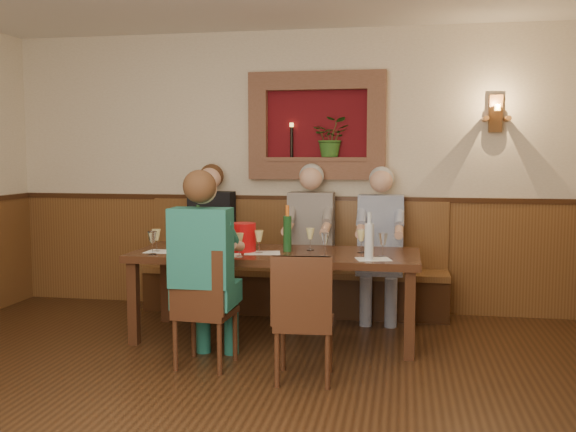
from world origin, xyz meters
name	(u,v)px	position (x,y,z in m)	size (l,w,h in m)	color
ground_plane	(212,429)	(0.00, 0.00, 0.00)	(6.00, 6.00, 0.00)	black
room_shell	(208,96)	(0.00, 0.00, 1.89)	(6.04, 6.04, 2.82)	beige
wainscoting	(211,329)	(0.00, 0.00, 0.59)	(6.02, 6.02, 1.15)	brown
wall_niche	(321,130)	(0.24, 2.94, 1.81)	(1.36, 0.30, 1.06)	#5B0D13
wall_sconce	(496,114)	(1.90, 2.93, 1.94)	(0.25, 0.20, 0.35)	brown
dining_table	(275,260)	(0.00, 1.85, 0.68)	(2.40, 0.90, 0.75)	#351B0F
bench	(294,279)	(0.00, 2.79, 0.33)	(3.00, 0.45, 1.11)	#381E0F
chair_near_left	(205,332)	(-0.37, 1.05, 0.26)	(0.42, 0.42, 0.90)	#351B0F
chair_near_right	(304,344)	(0.40, 0.88, 0.26)	(0.42, 0.42, 0.90)	#351B0F
person_bench_left	(209,251)	(-0.84, 2.69, 0.61)	(0.44, 0.54, 1.47)	black
person_bench_mid	(310,253)	(0.17, 2.69, 0.61)	(0.44, 0.54, 1.48)	#544E4D
person_bench_right	(380,256)	(0.85, 2.69, 0.60)	(0.43, 0.53, 1.45)	navy
person_chair_front	(205,285)	(-0.37, 1.07, 0.61)	(0.44, 0.53, 1.46)	#185254
spittoon_bucket	(243,237)	(-0.27, 1.81, 0.87)	(0.21, 0.21, 0.24)	red
wine_bottle_green_a	(287,232)	(0.10, 1.89, 0.91)	(0.09, 0.09, 0.39)	#19471E
wine_bottle_green_b	(198,230)	(-0.74, 2.03, 0.90)	(0.08, 0.08, 0.37)	#19471E
water_bottle	(369,241)	(0.80, 1.55, 0.90)	(0.09, 0.09, 0.38)	silver
tasting_sheet_a	(164,252)	(-0.93, 1.68, 0.75)	(0.30, 0.21, 0.00)	white
tasting_sheet_b	(262,253)	(-0.09, 1.76, 0.75)	(0.30, 0.21, 0.00)	white
tasting_sheet_c	(373,259)	(0.83, 1.60, 0.75)	(0.26, 0.19, 0.00)	white
tasting_sheet_d	(224,255)	(-0.37, 1.57, 0.75)	(0.28, 0.20, 0.00)	white
wine_glass_0	(156,240)	(-0.99, 1.68, 0.85)	(0.08, 0.08, 0.19)	#EADC8C
wine_glass_1	(196,237)	(-0.73, 1.93, 0.85)	(0.08, 0.08, 0.19)	white
wine_glass_2	(214,243)	(-0.47, 1.64, 0.85)	(0.08, 0.08, 0.19)	#EADC8C
wine_glass_3	(251,238)	(-0.24, 1.96, 0.85)	(0.08, 0.08, 0.19)	white
wine_glass_4	(259,242)	(-0.12, 1.75, 0.85)	(0.08, 0.08, 0.19)	#EADC8C
wine_glass_5	(310,239)	(0.28, 1.99, 0.85)	(0.08, 0.08, 0.19)	#EADC8C
wine_glass_6	(325,245)	(0.44, 1.67, 0.85)	(0.08, 0.08, 0.19)	white
wine_glass_7	(361,241)	(0.72, 1.94, 0.85)	(0.08, 0.08, 0.19)	#EADC8C
wine_glass_8	(383,245)	(0.90, 1.74, 0.85)	(0.08, 0.08, 0.19)	white
wine_glass_9	(239,245)	(-0.24, 1.55, 0.85)	(0.08, 0.08, 0.19)	#EADC8C
wine_glass_10	(152,243)	(-0.97, 1.53, 0.85)	(0.08, 0.08, 0.19)	white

